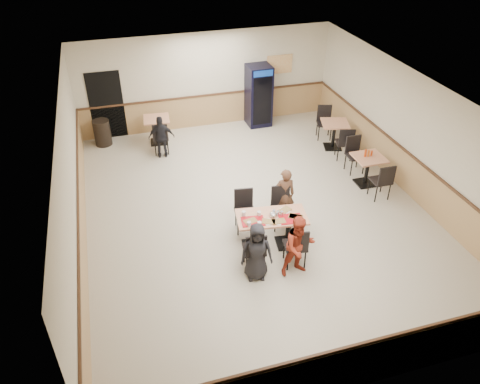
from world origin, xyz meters
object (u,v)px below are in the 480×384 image
object	(u,v)px
side_table_far	(334,131)
back_table	(157,127)
diner_man_opposite	(284,195)
pepsi_cooler	(259,96)
side_table_near	(368,166)
main_table	(271,226)
lone_diner	(162,137)
diner_woman_right	(299,246)
diner_woman_left	(257,252)
trash_bin	(102,133)

from	to	relation	value
side_table_far	back_table	world-z (taller)	side_table_far
diner_man_opposite	pepsi_cooler	world-z (taller)	pepsi_cooler
side_table_near	pepsi_cooler	world-z (taller)	pepsi_cooler
main_table	lone_diner	distance (m)	4.92
side_table_near	pepsi_cooler	xyz separation A→B (m)	(-1.57, 4.28, 0.44)
diner_woman_right	lone_diner	xyz separation A→B (m)	(-1.89, 5.58, -0.06)
diner_woman_left	side_table_near	world-z (taller)	diner_woman_left
diner_woman_left	side_table_near	size ratio (longest dim) A/B	1.59
diner_man_opposite	lone_diner	world-z (taller)	diner_man_opposite
diner_woman_right	side_table_far	distance (m)	5.60
diner_man_opposite	side_table_far	world-z (taller)	diner_man_opposite
side_table_far	trash_bin	world-z (taller)	side_table_far
pepsi_cooler	diner_woman_left	bearing A→B (deg)	-109.67
side_table_near	trash_bin	size ratio (longest dim) A/B	1.03
main_table	pepsi_cooler	xyz separation A→B (m)	(1.67, 5.93, 0.45)
main_table	trash_bin	bearing A→B (deg)	127.46
side_table_near	trash_bin	bearing A→B (deg)	147.00
side_table_far	back_table	xyz separation A→B (m)	(-4.96, 1.81, -0.01)
main_table	side_table_far	distance (m)	4.98
back_table	diner_man_opposite	bearing A→B (deg)	-64.38
diner_woman_left	trash_bin	world-z (taller)	diner_woman_left
diner_man_opposite	diner_woman_right	bearing A→B (deg)	84.94
trash_bin	side_table_near	bearing A→B (deg)	-33.00
diner_man_opposite	side_table_near	size ratio (longest dim) A/B	1.69
lone_diner	pepsi_cooler	world-z (taller)	pepsi_cooler
side_table_far	back_table	distance (m)	5.28
diner_man_opposite	main_table	bearing A→B (deg)	60.41
diner_woman_left	diner_man_opposite	size ratio (longest dim) A/B	0.95
back_table	trash_bin	bearing A→B (deg)	167.78
main_table	trash_bin	world-z (taller)	main_table
side_table_near	back_table	size ratio (longest dim) A/B	0.99
pepsi_cooler	diner_woman_right	bearing A→B (deg)	-102.84
trash_bin	side_table_far	bearing A→B (deg)	-18.17
diner_man_opposite	trash_bin	xyz separation A→B (m)	(-3.88, 5.07, -0.29)
main_table	lone_diner	world-z (taller)	lone_diner
side_table_near	trash_bin	world-z (taller)	side_table_near
main_table	lone_diner	size ratio (longest dim) A/B	1.26
diner_woman_right	back_table	distance (m)	6.76
pepsi_cooler	trash_bin	world-z (taller)	pepsi_cooler
main_table	diner_man_opposite	size ratio (longest dim) A/B	1.16
lone_diner	side_table_far	distance (m)	5.04
side_table_near	diner_woman_left	bearing A→B (deg)	-147.18
side_table_far	back_table	size ratio (longest dim) A/B	1.15
main_table	lone_diner	xyz separation A→B (m)	(-1.66, 4.63, 0.10)
main_table	diner_man_opposite	world-z (taller)	diner_man_opposite
lone_diner	trash_bin	distance (m)	2.06
lone_diner	pepsi_cooler	xyz separation A→B (m)	(3.33, 1.30, 0.35)
pepsi_cooler	main_table	bearing A→B (deg)	-106.79
pepsi_cooler	diner_man_opposite	bearing A→B (deg)	-102.85
lone_diner	back_table	world-z (taller)	lone_diner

